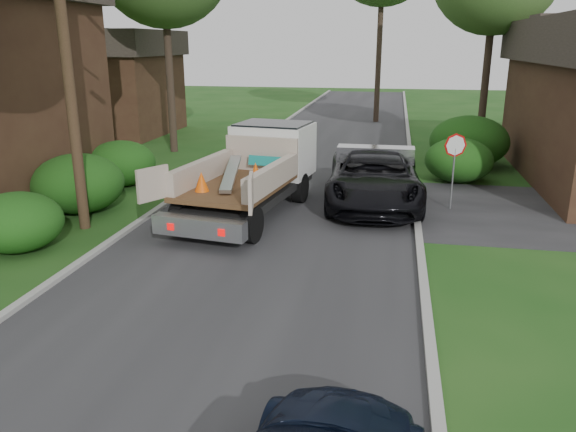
% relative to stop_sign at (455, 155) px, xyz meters
% --- Properties ---
extents(ground, '(120.00, 120.00, 0.00)m').
position_rel_stop_sign_xyz_m(ground, '(-5.20, -9.00, -1.78)').
color(ground, '#184614').
rests_on(ground, ground).
extents(road, '(8.00, 90.00, 0.02)m').
position_rel_stop_sign_xyz_m(road, '(-5.20, 1.00, -1.77)').
color(road, '#28282B').
rests_on(road, ground).
extents(curb_left, '(0.20, 90.00, 0.12)m').
position_rel_stop_sign_xyz_m(curb_left, '(-9.30, 1.00, -1.72)').
color(curb_left, '#9E9E99').
rests_on(curb_left, ground).
extents(curb_right, '(0.20, 90.00, 0.12)m').
position_rel_stop_sign_xyz_m(curb_right, '(-1.10, 1.00, -1.72)').
color(curb_right, '#9E9E99').
rests_on(curb_right, ground).
extents(stop_sign, '(0.71, 0.32, 2.48)m').
position_rel_stop_sign_xyz_m(stop_sign, '(0.00, 0.00, 0.00)').
color(stop_sign, slate).
rests_on(stop_sign, ground).
extents(utility_pole, '(2.42, 1.25, 10.00)m').
position_rel_stop_sign_xyz_m(utility_pole, '(-10.68, -4.02, 3.40)').
color(utility_pole, '#382619').
rests_on(utility_pole, ground).
extents(house_left_far, '(7.56, 7.56, 6.00)m').
position_rel_stop_sign_xyz_m(house_left_far, '(-18.70, 13.00, 1.27)').
color(house_left_far, '#3C2318').
rests_on(house_left_far, ground).
extents(hedge_left_a, '(2.34, 2.34, 1.53)m').
position_rel_stop_sign_xyz_m(hedge_left_a, '(-11.40, -6.00, -1.01)').
color(hedge_left_a, '#114610').
rests_on(hedge_left_a, ground).
extents(hedge_left_b, '(2.86, 2.86, 1.87)m').
position_rel_stop_sign_xyz_m(hedge_left_b, '(-11.70, -2.50, -0.84)').
color(hedge_left_b, '#114610').
rests_on(hedge_left_b, ground).
extents(hedge_left_c, '(2.60, 2.60, 1.70)m').
position_rel_stop_sign_xyz_m(hedge_left_c, '(-12.00, 1.00, -0.93)').
color(hedge_left_c, '#114610').
rests_on(hedge_left_c, ground).
extents(hedge_right_a, '(2.60, 2.60, 1.70)m').
position_rel_stop_sign_xyz_m(hedge_right_a, '(0.60, 4.00, -0.93)').
color(hedge_right_a, '#114610').
rests_on(hedge_right_a, ground).
extents(hedge_right_b, '(3.38, 3.38, 2.21)m').
position_rel_stop_sign_xyz_m(hedge_right_b, '(1.30, 7.00, -0.67)').
color(hedge_right_b, '#114610').
rests_on(hedge_right_b, ground).
extents(flatbed_truck, '(3.82, 7.21, 2.61)m').
position_rel_stop_sign_xyz_m(flatbed_truck, '(-6.15, -0.88, -0.36)').
color(flatbed_truck, black).
rests_on(flatbed_truck, ground).
extents(black_pickup, '(3.35, 6.68, 1.81)m').
position_rel_stop_sign_xyz_m(black_pickup, '(-2.50, 0.25, -0.87)').
color(black_pickup, black).
rests_on(black_pickup, ground).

